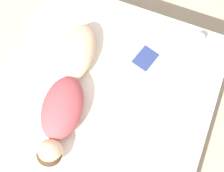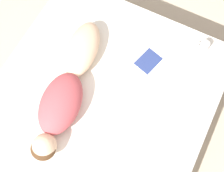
# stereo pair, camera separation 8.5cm
# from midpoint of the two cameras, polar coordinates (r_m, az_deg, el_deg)

# --- Properties ---
(ground_plane) EXTENTS (12.00, 12.00, 0.00)m
(ground_plane) POSITION_cam_midpoint_polar(r_m,az_deg,el_deg) (3.06, -2.16, -7.49)
(ground_plane) COLOR #B7A88E
(bed) EXTENTS (1.86, 2.30, 0.49)m
(bed) POSITION_cam_midpoint_polar(r_m,az_deg,el_deg) (2.82, -2.34, -6.29)
(bed) COLOR beige
(bed) RESTS_ON ground_plane
(person) EXTENTS (0.47, 1.29, 0.21)m
(person) POSITION_cam_midpoint_polar(r_m,az_deg,el_deg) (2.56, -7.38, -0.53)
(person) COLOR #DBB28E
(person) RESTS_ON bed
(open_magazine) EXTENTS (0.56, 0.43, 0.01)m
(open_magazine) POSITION_cam_midpoint_polar(r_m,az_deg,el_deg) (2.75, 9.41, 2.94)
(open_magazine) COLOR white
(open_magazine) RESTS_ON bed
(coffee_mug) EXTENTS (0.11, 0.08, 0.10)m
(coffee_mug) POSITION_cam_midpoint_polar(r_m,az_deg,el_deg) (2.89, 17.28, 6.94)
(coffee_mug) COLOR white
(coffee_mug) RESTS_ON bed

